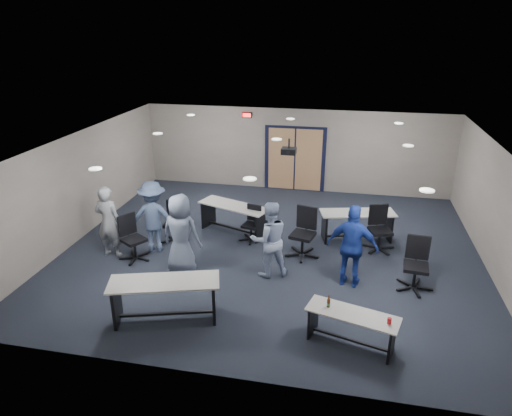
% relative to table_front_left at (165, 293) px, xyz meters
% --- Properties ---
extents(floor, '(10.00, 10.00, 0.00)m').
position_rel_table_front_left_xyz_m(floor, '(1.47, 3.23, -0.56)').
color(floor, black).
rests_on(floor, ground).
extents(back_wall, '(10.00, 0.04, 2.70)m').
position_rel_table_front_left_xyz_m(back_wall, '(1.47, 7.73, 0.79)').
color(back_wall, gray).
rests_on(back_wall, floor).
extents(front_wall, '(10.00, 0.04, 2.70)m').
position_rel_table_front_left_xyz_m(front_wall, '(1.47, -1.27, 0.79)').
color(front_wall, gray).
rests_on(front_wall, floor).
extents(left_wall, '(0.04, 9.00, 2.70)m').
position_rel_table_front_left_xyz_m(left_wall, '(-3.53, 3.23, 0.79)').
color(left_wall, gray).
rests_on(left_wall, floor).
extents(right_wall, '(0.04, 9.00, 2.70)m').
position_rel_table_front_left_xyz_m(right_wall, '(6.47, 3.23, 0.79)').
color(right_wall, gray).
rests_on(right_wall, floor).
extents(ceiling, '(10.00, 9.00, 0.04)m').
position_rel_table_front_left_xyz_m(ceiling, '(1.47, 3.23, 2.14)').
color(ceiling, white).
rests_on(ceiling, back_wall).
extents(double_door, '(2.00, 0.07, 2.20)m').
position_rel_table_front_left_xyz_m(double_door, '(1.47, 7.69, 0.49)').
color(double_door, black).
rests_on(double_door, back_wall).
extents(exit_sign, '(0.32, 0.07, 0.18)m').
position_rel_table_front_left_xyz_m(exit_sign, '(-0.13, 7.67, 1.89)').
color(exit_sign, black).
rests_on(exit_sign, back_wall).
extents(ceiling_projector, '(0.35, 0.32, 0.37)m').
position_rel_table_front_left_xyz_m(ceiling_projector, '(1.77, 3.73, 1.84)').
color(ceiling_projector, black).
rests_on(ceiling_projector, ceiling).
extents(ceiling_can_lights, '(6.24, 5.74, 0.02)m').
position_rel_table_front_left_xyz_m(ceiling_can_lights, '(1.47, 3.48, 2.11)').
color(ceiling_can_lights, silver).
rests_on(ceiling_can_lights, ceiling).
extents(table_front_left, '(2.14, 1.23, 0.82)m').
position_rel_table_front_left_xyz_m(table_front_left, '(0.00, 0.00, 0.00)').
color(table_front_left, '#B5B3AB').
rests_on(table_front_left, floor).
extents(table_front_right, '(1.66, 0.93, 0.87)m').
position_rel_table_front_left_xyz_m(table_front_right, '(3.43, -0.05, -0.12)').
color(table_front_right, '#B5B3AB').
rests_on(table_front_right, floor).
extents(table_back_left, '(2.02, 1.26, 0.78)m').
position_rel_table_front_left_xyz_m(table_back_left, '(0.32, 4.02, -0.03)').
color(table_back_left, '#B5B3AB').
rests_on(table_back_left, floor).
extents(table_back_right, '(1.97, 1.05, 0.76)m').
position_rel_table_front_left_xyz_m(table_back_right, '(3.52, 4.22, -0.04)').
color(table_back_right, '#B5B3AB').
rests_on(table_back_right, floor).
extents(chair_back_a, '(0.72, 0.72, 1.04)m').
position_rel_table_front_left_xyz_m(chair_back_a, '(-1.06, 3.20, -0.04)').
color(chair_back_a, black).
rests_on(chair_back_a, floor).
extents(chair_back_b, '(0.70, 0.70, 0.93)m').
position_rel_table_front_left_xyz_m(chair_back_b, '(0.87, 3.61, -0.10)').
color(chair_back_b, black).
rests_on(chair_back_b, floor).
extents(chair_back_c, '(0.91, 0.91, 1.20)m').
position_rel_table_front_left_xyz_m(chair_back_c, '(2.25, 3.03, 0.04)').
color(chair_back_c, black).
rests_on(chair_back_c, floor).
extents(chair_back_d, '(0.89, 0.89, 1.12)m').
position_rel_table_front_left_xyz_m(chair_back_d, '(4.07, 3.72, 0.00)').
color(chair_back_d, black).
rests_on(chair_back_d, floor).
extents(chair_loose_left, '(0.94, 0.94, 1.09)m').
position_rel_table_front_left_xyz_m(chair_loose_left, '(-1.62, 2.09, -0.02)').
color(chair_loose_left, black).
rests_on(chair_loose_left, floor).
extents(chair_loose_right, '(0.78, 0.78, 1.14)m').
position_rel_table_front_left_xyz_m(chair_loose_right, '(4.72, 2.04, 0.01)').
color(chair_loose_right, black).
rests_on(chair_loose_right, floor).
extents(person_gray, '(0.66, 0.45, 1.76)m').
position_rel_table_front_left_xyz_m(person_gray, '(-2.26, 2.16, 0.32)').
color(person_gray, '#949AA2').
rests_on(person_gray, floor).
extents(person_plaid, '(0.95, 0.67, 1.83)m').
position_rel_table_front_left_xyz_m(person_plaid, '(-0.33, 1.80, 0.35)').
color(person_plaid, slate).
rests_on(person_plaid, floor).
extents(person_lightblue, '(1.04, 0.95, 1.74)m').
position_rel_table_front_left_xyz_m(person_lightblue, '(1.61, 2.02, 0.31)').
color(person_lightblue, '#A5B6DB').
rests_on(person_lightblue, floor).
extents(person_navy, '(1.14, 0.64, 1.83)m').
position_rel_table_front_left_xyz_m(person_navy, '(3.39, 1.94, 0.35)').
color(person_navy, navy).
rests_on(person_navy, floor).
extents(person_back, '(1.25, 0.85, 1.78)m').
position_rel_table_front_left_xyz_m(person_back, '(-1.33, 2.63, 0.33)').
color(person_back, '#425377').
rests_on(person_back, floor).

